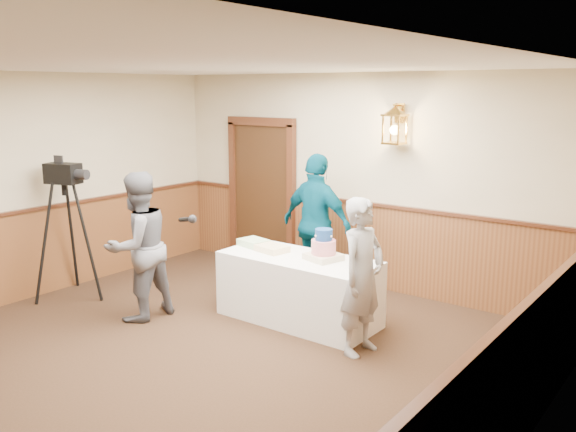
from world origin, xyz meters
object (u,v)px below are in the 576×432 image
object	(u,v)px
assistant_p	(317,224)
tv_camera_rig	(68,238)
sheet_cake_green	(253,243)
interviewer	(138,246)
sheet_cake_yellow	(272,248)
tiered_cake	(324,248)
display_table	(299,289)
baker	(362,277)

from	to	relation	value
assistant_p	tv_camera_rig	world-z (taller)	assistant_p
sheet_cake_green	interviewer	xyz separation A→B (m)	(-0.78, -1.09, 0.06)
sheet_cake_yellow	tiered_cake	bearing A→B (deg)	5.81
display_table	tiered_cake	world-z (taller)	tiered_cake
sheet_cake_green	baker	bearing A→B (deg)	-12.51
baker	assistant_p	distance (m)	1.88
sheet_cake_yellow	interviewer	size ratio (longest dim) A/B	0.21
sheet_cake_yellow	baker	distance (m)	1.41
baker	interviewer	bearing A→B (deg)	110.61
tiered_cake	interviewer	bearing A→B (deg)	-148.62
interviewer	assistant_p	world-z (taller)	assistant_p
display_table	interviewer	distance (m)	1.88
interviewer	display_table	bearing A→B (deg)	127.69
interviewer	assistant_p	xyz separation A→B (m)	(1.10, 1.97, 0.05)
sheet_cake_green	interviewer	size ratio (longest dim) A/B	0.20
sheet_cake_green	interviewer	distance (m)	1.34
baker	assistant_p	size ratio (longest dim) A/B	0.87
baker	tv_camera_rig	distance (m)	3.85
tiered_cake	interviewer	size ratio (longest dim) A/B	0.24
tiered_cake	tv_camera_rig	xyz separation A→B (m)	(-3.06, -1.15, -0.12)
display_table	baker	world-z (taller)	baker
sheet_cake_yellow	interviewer	xyz separation A→B (m)	(-1.12, -1.02, 0.06)
tiered_cake	sheet_cake_green	size ratio (longest dim) A/B	1.24
sheet_cake_yellow	sheet_cake_green	size ratio (longest dim) A/B	1.04
sheet_cake_green	tv_camera_rig	world-z (taller)	tv_camera_rig
display_table	sheet_cake_yellow	bearing A→B (deg)	-179.63
display_table	assistant_p	bearing A→B (deg)	113.01
tiered_cake	tv_camera_rig	size ratio (longest dim) A/B	0.24
sheet_cake_yellow	assistant_p	distance (m)	0.95
sheet_cake_green	baker	distance (m)	1.76
display_table	sheet_cake_green	size ratio (longest dim) A/B	5.41
baker	assistant_p	world-z (taller)	assistant_p
display_table	tiered_cake	xyz separation A→B (m)	(0.29, 0.07, 0.51)
tiered_cake	tv_camera_rig	bearing A→B (deg)	-159.39
interviewer	tv_camera_rig	world-z (taller)	tv_camera_rig
tiered_cake	assistant_p	bearing A→B (deg)	128.11
sheet_cake_yellow	tv_camera_rig	world-z (taller)	tv_camera_rig
sheet_cake_green	tv_camera_rig	xyz separation A→B (m)	(-2.05, -1.15, -0.02)
display_table	assistant_p	distance (m)	1.15
display_table	tv_camera_rig	xyz separation A→B (m)	(-2.77, -1.09, 0.39)
display_table	assistant_p	size ratio (longest dim) A/B	1.00
display_table	tv_camera_rig	bearing A→B (deg)	-158.62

